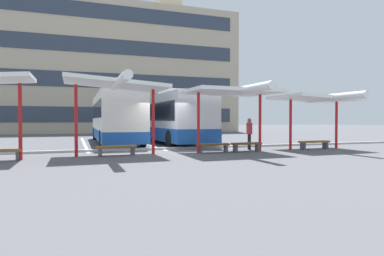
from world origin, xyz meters
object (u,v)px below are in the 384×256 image
bench_4 (247,145)px  coach_bus_1 (167,119)px  bench_3 (213,146)px  waiting_passenger_0 (249,131)px  bench_2 (117,148)px  waiting_shelter_2 (233,93)px  coach_bus_0 (115,118)px  bench_5 (314,143)px  waiting_shelter_3 (318,99)px  waiting_shelter_1 (117,85)px

bench_4 → coach_bus_1: bearing=103.0°
bench_3 → waiting_passenger_0: bearing=22.3°
bench_2 → bench_3: bearing=-2.9°
bench_4 → waiting_shelter_2: bearing=-162.6°
coach_bus_0 → bench_3: coach_bus_0 is taller
bench_2 → bench_5: same height
coach_bus_1 → waiting_shelter_3: bearing=-54.0°
bench_5 → waiting_shelter_1: bearing=179.6°
coach_bus_0 → bench_2: (-0.92, -8.58, -1.38)m
coach_bus_0 → bench_4: size_ratio=7.81×
coach_bus_1 → bench_2: bearing=-119.7°
bench_3 → bench_4: size_ratio=1.05×
waiting_shelter_1 → bench_2: size_ratio=2.81×
bench_2 → waiting_passenger_0: (7.11, 0.82, 0.63)m
waiting_passenger_0 → bench_2: bearing=-173.4°
bench_3 → waiting_passenger_0: size_ratio=0.97×
bench_3 → bench_5: bearing=0.2°
waiting_shelter_2 → waiting_shelter_3: bearing=0.9°
coach_bus_0 → waiting_shelter_3: (9.60, -9.05, 0.97)m
coach_bus_1 → bench_3: (0.07, -8.07, -1.32)m
waiting_shelter_1 → bench_4: (6.35, -0.11, -2.78)m
bench_5 → coach_bus_0: bearing=137.5°
bench_5 → waiting_shelter_3: bearing=-90.0°
bench_3 → bench_5: same height
bench_5 → waiting_passenger_0: waiting_passenger_0 is taller
coach_bus_0 → bench_4: (5.43, -8.84, -1.38)m
bench_2 → bench_3: same height
waiting_shelter_2 → bench_4: waiting_shelter_2 is taller
waiting_shelter_2 → waiting_passenger_0: 2.89m
waiting_shelter_2 → bench_3: 2.74m
waiting_shelter_1 → bench_5: waiting_shelter_1 is taller
coach_bus_1 → waiting_shelter_1: size_ratio=2.39×
waiting_shelter_3 → bench_4: bearing=177.2°
coach_bus_1 → waiting_shelter_3: 10.32m
waiting_shelter_2 → bench_4: bearing=17.4°
bench_2 → bench_3: size_ratio=1.11×
coach_bus_0 → waiting_shelter_2: coach_bus_0 is taller
bench_4 → waiting_passenger_0: 1.47m
bench_5 → waiting_passenger_0: bearing=163.1°
coach_bus_0 → waiting_shelter_3: size_ratio=2.39×
waiting_shelter_1 → waiting_shelter_3: waiting_shelter_1 is taller
waiting_shelter_1 → bench_3: waiting_shelter_1 is taller
coach_bus_0 → waiting_shelter_2: 10.25m
bench_2 → bench_5: size_ratio=0.97×
bench_2 → bench_5: 10.52m
waiting_passenger_0 → waiting_shelter_2: bearing=-140.6°
waiting_shelter_1 → bench_3: 5.33m
waiting_shelter_1 → bench_5: 10.88m
waiting_shelter_2 → bench_4: 2.74m
coach_bus_1 → waiting_shelter_1: bearing=-119.3°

